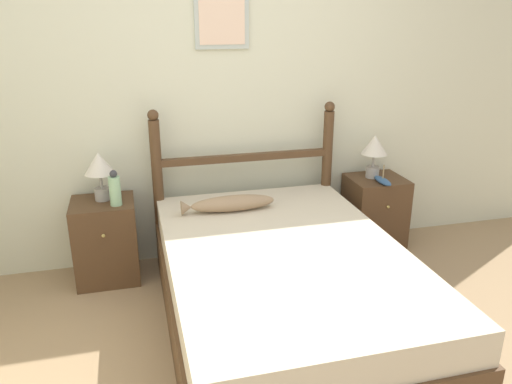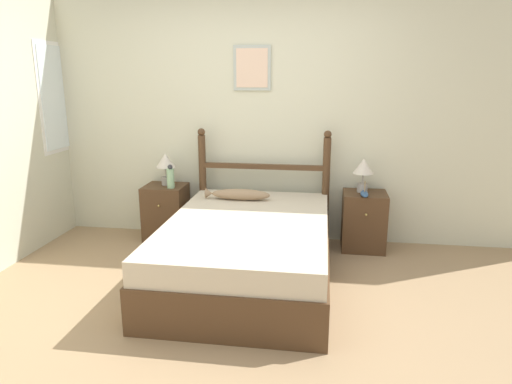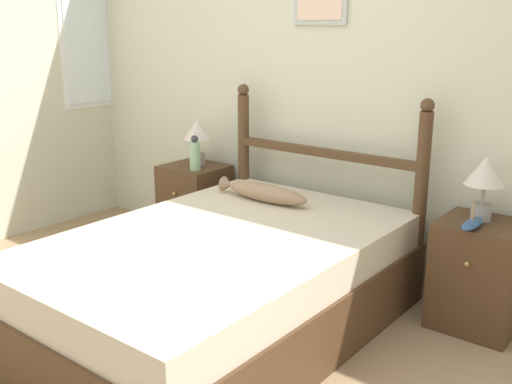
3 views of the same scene
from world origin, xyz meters
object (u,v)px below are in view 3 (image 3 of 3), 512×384
model_boat (472,224)px  fish_pillow (264,192)px  nightstand_left (195,204)px  table_lamp_right (485,176)px  nightstand_right (478,275)px  bed (220,284)px  bottle (195,154)px  table_lamp_left (198,133)px

model_boat → fish_pillow: model_boat is taller
nightstand_left → model_boat: model_boat is taller
fish_pillow → table_lamp_right: bearing=13.5°
nightstand_right → table_lamp_right: 0.53m
bed → bottle: (-0.93, 0.80, 0.43)m
table_lamp_left → table_lamp_right: 2.03m
nightstand_right → model_boat: model_boat is taller
nightstand_right → table_lamp_left: table_lamp_left is taller
fish_pillow → bottle: bearing=166.9°
nightstand_left → nightstand_right: (2.06, 0.00, 0.00)m
nightstand_left → fish_pillow: 0.93m
bottle → table_lamp_left: bearing=125.7°
table_lamp_left → fish_pillow: (0.83, -0.30, -0.23)m
nightstand_right → model_boat: bearing=-99.2°
nightstand_left → table_lamp_right: 2.10m
bed → table_lamp_left: bearing=138.0°
table_lamp_right → fish_pillow: table_lamp_right is taller
bed → nightstand_left: (-1.03, 0.88, 0.03)m
table_lamp_left → fish_pillow: bearing=-19.7°
table_lamp_left → model_boat: bearing=-4.6°
table_lamp_right → model_boat: table_lamp_right is taller
table_lamp_left → table_lamp_right: (2.03, -0.01, 0.00)m
fish_pillow → nightstand_left: bearing=162.9°
fish_pillow → bed: bearing=-72.8°
table_lamp_right → table_lamp_left: bearing=179.7°
nightstand_right → table_lamp_left: size_ratio=1.73×
nightstand_right → nightstand_left: bearing=180.0°
table_lamp_right → bottle: (-1.94, -0.12, -0.12)m
bed → table_lamp_right: bearing=42.3°
bed → nightstand_right: (1.03, 0.88, 0.03)m
nightstand_right → table_lamp_right: bearing=135.5°
bottle → bed: bearing=-40.5°
nightstand_left → fish_pillow: fish_pillow is taller
nightstand_right → bed: bearing=-139.4°
table_lamp_left → table_lamp_right: same height
table_lamp_right → bottle: 1.94m
nightstand_right → table_lamp_left: (-2.06, 0.04, 0.52)m
table_lamp_left → table_lamp_right: bearing=-0.3°
table_lamp_left → fish_pillow: 0.91m
bed → table_lamp_right: 1.46m
table_lamp_left → table_lamp_right: size_ratio=1.00×
bottle → model_boat: bottle is taller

